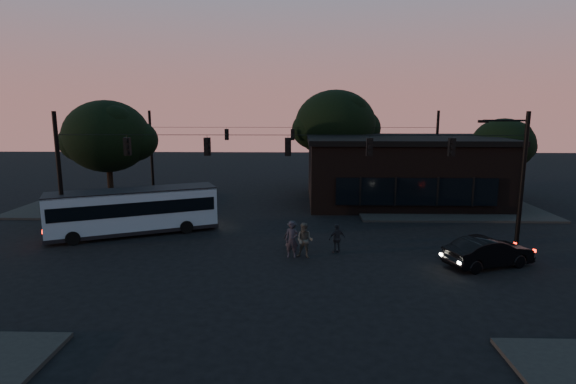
{
  "coord_description": "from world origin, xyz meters",
  "views": [
    {
      "loc": [
        0.66,
        -20.89,
        7.58
      ],
      "look_at": [
        0.0,
        4.0,
        3.0
      ],
      "focal_mm": 28.0,
      "sensor_mm": 36.0,
      "label": 1
    }
  ],
  "objects_px": {
    "building": "(401,170)",
    "pedestrian_b": "(305,240)",
    "pedestrian_a": "(292,239)",
    "bus": "(134,209)",
    "pedestrian_c": "(337,238)",
    "car": "(488,252)",
    "pedestrian_d": "(292,235)"
  },
  "relations": [
    {
      "from": "bus",
      "to": "pedestrian_c",
      "type": "distance_m",
      "value": 12.66
    },
    {
      "from": "pedestrian_a",
      "to": "pedestrian_d",
      "type": "height_order",
      "value": "pedestrian_a"
    },
    {
      "from": "building",
      "to": "car",
      "type": "height_order",
      "value": "building"
    },
    {
      "from": "bus",
      "to": "pedestrian_c",
      "type": "bearing_deg",
      "value": -40.04
    },
    {
      "from": "bus",
      "to": "pedestrian_a",
      "type": "bearing_deg",
      "value": -47.38
    },
    {
      "from": "pedestrian_a",
      "to": "pedestrian_c",
      "type": "bearing_deg",
      "value": 21.4
    },
    {
      "from": "car",
      "to": "pedestrian_a",
      "type": "xyz_separation_m",
      "value": [
        -9.63,
        1.19,
        0.22
      ]
    },
    {
      "from": "building",
      "to": "pedestrian_a",
      "type": "height_order",
      "value": "building"
    },
    {
      "from": "pedestrian_c",
      "to": "pedestrian_d",
      "type": "height_order",
      "value": "pedestrian_c"
    },
    {
      "from": "bus",
      "to": "pedestrian_d",
      "type": "xyz_separation_m",
      "value": [
        9.76,
        -2.73,
        -0.77
      ]
    },
    {
      "from": "pedestrian_b",
      "to": "pedestrian_c",
      "type": "distance_m",
      "value": 1.92
    },
    {
      "from": "building",
      "to": "pedestrian_c",
      "type": "height_order",
      "value": "building"
    },
    {
      "from": "pedestrian_c",
      "to": "bus",
      "type": "bearing_deg",
      "value": -38.37
    },
    {
      "from": "pedestrian_d",
      "to": "car",
      "type": "bearing_deg",
      "value": -175.84
    },
    {
      "from": "building",
      "to": "bus",
      "type": "relative_size",
      "value": 1.54
    },
    {
      "from": "pedestrian_d",
      "to": "building",
      "type": "bearing_deg",
      "value": -104.62
    },
    {
      "from": "pedestrian_d",
      "to": "pedestrian_b",
      "type": "bearing_deg",
      "value": 133.53
    },
    {
      "from": "car",
      "to": "pedestrian_b",
      "type": "height_order",
      "value": "pedestrian_b"
    },
    {
      "from": "car",
      "to": "pedestrian_a",
      "type": "height_order",
      "value": "pedestrian_a"
    },
    {
      "from": "building",
      "to": "pedestrian_d",
      "type": "bearing_deg",
      "value": -123.94
    },
    {
      "from": "bus",
      "to": "pedestrian_b",
      "type": "distance_m",
      "value": 11.28
    },
    {
      "from": "building",
      "to": "pedestrian_b",
      "type": "height_order",
      "value": "building"
    },
    {
      "from": "car",
      "to": "pedestrian_b",
      "type": "distance_m",
      "value": 9.03
    },
    {
      "from": "building",
      "to": "pedestrian_b",
      "type": "bearing_deg",
      "value": -119.08
    },
    {
      "from": "bus",
      "to": "pedestrian_c",
      "type": "xyz_separation_m",
      "value": [
        12.17,
        -3.41,
        -0.76
      ]
    },
    {
      "from": "bus",
      "to": "car",
      "type": "xyz_separation_m",
      "value": [
        19.4,
        -5.34,
        -0.84
      ]
    },
    {
      "from": "pedestrian_a",
      "to": "building",
      "type": "bearing_deg",
      "value": 63.21
    },
    {
      "from": "car",
      "to": "pedestrian_b",
      "type": "relative_size",
      "value": 2.4
    },
    {
      "from": "car",
      "to": "pedestrian_d",
      "type": "xyz_separation_m",
      "value": [
        -9.64,
        2.61,
        0.07
      ]
    },
    {
      "from": "bus",
      "to": "pedestrian_a",
      "type": "relative_size",
      "value": 5.29
    },
    {
      "from": "pedestrian_a",
      "to": "pedestrian_b",
      "type": "xyz_separation_m",
      "value": [
        0.67,
        -0.09,
        -0.02
      ]
    },
    {
      "from": "building",
      "to": "pedestrian_d",
      "type": "xyz_separation_m",
      "value": [
        -8.75,
        -13.0,
        -1.91
      ]
    }
  ]
}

